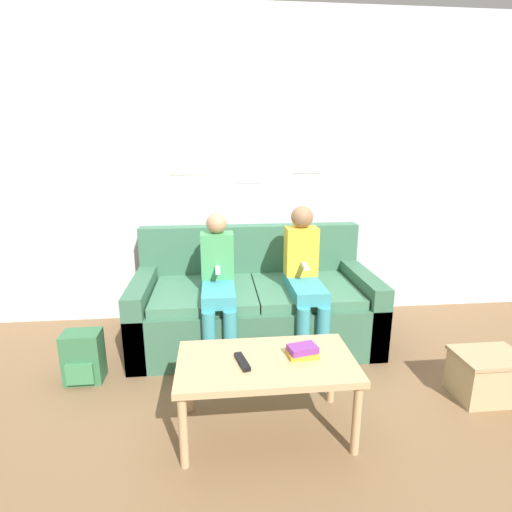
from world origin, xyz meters
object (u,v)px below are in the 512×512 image
Objects in this scene: person_right at (305,274)px; storage_box at (487,376)px; couch at (254,306)px; person_left at (218,281)px; backpack at (83,358)px; tv_remote at (242,362)px; coffee_table at (266,368)px.

storage_box is at bearing -36.11° from person_right.
couch is 1.77× the size of person_left.
person_right is at bearing -31.36° from couch.
person_right is 1.62m from backpack.
storage_box is 1.16× the size of backpack.
person_right is at bearing 46.92° from tv_remote.
backpack is at bearing 134.98° from tv_remote.
tv_remote is at bearing -83.07° from person_left.
tv_remote is at bearing -31.82° from backpack.
person_left is at bearing 83.72° from tv_remote.
person_right reaches higher than backpack.
tv_remote is 1.21m from backpack.
person_right is 1.07m from tv_remote.
coffee_table reaches higher than backpack.
couch is 1.29m from backpack.
coffee_table is 2.69× the size of backpack.
backpack is (-1.01, 0.62, -0.27)m from tv_remote.
person_left is 1.02m from backpack.
coffee_table is (-0.05, -1.10, 0.10)m from couch.
person_left is (-0.24, 0.88, 0.20)m from coffee_table.
person_left is 3.01× the size of backpack.
storage_box is (1.35, -0.94, -0.13)m from couch.
tv_remote is at bearing -119.88° from person_right.
backpack is at bearing 152.09° from coffee_table.
couch reaches higher than coffee_table.
backpack is (-2.53, 0.44, 0.02)m from storage_box.
coffee_table is 0.89× the size of person_left.
backpack is (-0.90, -0.28, -0.40)m from person_left.
tv_remote is (-0.13, -0.02, 0.06)m from coffee_table.
tv_remote reaches higher than backpack.
coffee_table is at bearing -74.90° from person_left.
coffee_table reaches higher than storage_box.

